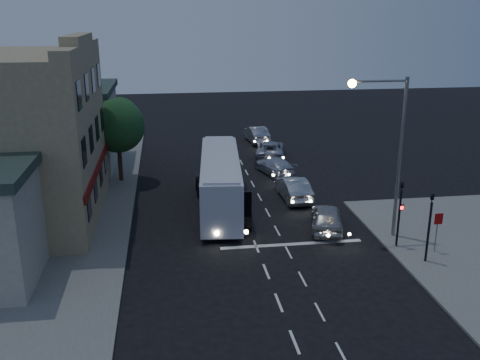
{
  "coord_description": "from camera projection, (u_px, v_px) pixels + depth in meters",
  "views": [
    {
      "loc": [
        -4.64,
        -24.59,
        12.46
      ],
      "look_at": [
        -0.16,
        7.26,
        2.2
      ],
      "focal_mm": 40.0,
      "sensor_mm": 36.0,
      "label": 1
    }
  ],
  "objects": [
    {
      "name": "tour_bus",
      "position": [
        220.0,
        180.0,
        34.59
      ],
      "size": [
        3.44,
        11.76,
        3.56
      ],
      "rotation": [
        0.0,
        0.0,
        -0.09
      ],
      "color": "silver",
      "rests_on": "ground"
    },
    {
      "name": "traffic_signal_main",
      "position": [
        400.0,
        206.0,
        28.6
      ],
      "size": [
        0.25,
        0.35,
        4.1
      ],
      "color": "black",
      "rests_on": "sidewalk_near"
    },
    {
      "name": "regulatory_sign",
      "position": [
        438.0,
        226.0,
        28.12
      ],
      "size": [
        0.45,
        0.12,
        2.2
      ],
      "color": "slate",
      "rests_on": "sidewalk_near"
    },
    {
      "name": "streetlight",
      "position": [
        390.0,
        140.0,
        28.91
      ],
      "size": [
        3.32,
        0.44,
        9.0
      ],
      "color": "slate",
      "rests_on": "sidewalk_near"
    },
    {
      "name": "car_suv",
      "position": [
        327.0,
        217.0,
        31.55
      ],
      "size": [
        2.83,
        4.74,
        1.51
      ],
      "primitive_type": "imported",
      "rotation": [
        0.0,
        0.0,
        2.89
      ],
      "color": "#B0B0B0",
      "rests_on": "ground"
    },
    {
      "name": "car_sedan_b",
      "position": [
        275.0,
        166.0,
        42.36
      ],
      "size": [
        2.99,
        4.9,
        1.33
      ],
      "primitive_type": "imported",
      "rotation": [
        0.0,
        0.0,
        3.4
      ],
      "color": "silver",
      "rests_on": "ground"
    },
    {
      "name": "road_markings",
      "position": [
        274.0,
        236.0,
        30.89
      ],
      "size": [
        8.0,
        30.55,
        0.01
      ],
      "color": "silver",
      "rests_on": "ground"
    },
    {
      "name": "traffic_signal_side",
      "position": [
        430.0,
        219.0,
        26.83
      ],
      "size": [
        0.18,
        0.15,
        4.1
      ],
      "color": "black",
      "rests_on": "sidewalk_near"
    },
    {
      "name": "car_sedan_a",
      "position": [
        293.0,
        188.0,
        36.71
      ],
      "size": [
        1.78,
        4.7,
        1.53
      ],
      "primitive_type": "imported",
      "rotation": [
        0.0,
        0.0,
        3.18
      ],
      "color": "#BCBCBC",
      "rests_on": "ground"
    },
    {
      "name": "street_tree",
      "position": [
        117.0,
        123.0,
        39.32
      ],
      "size": [
        4.0,
        4.0,
        6.2
      ],
      "color": "black",
      "rests_on": "sidewalk_far"
    },
    {
      "name": "main_building",
      "position": [
        9.0,
        139.0,
        31.73
      ],
      "size": [
        10.12,
        12.0,
        11.0
      ],
      "color": "#8D795C",
      "rests_on": "sidewalk_far"
    },
    {
      "name": "sidewalk_far",
      "position": [
        35.0,
        218.0,
        33.4
      ],
      "size": [
        12.0,
        50.0,
        0.12
      ],
      "primitive_type": "cube",
      "color": "slate",
      "rests_on": "ground"
    },
    {
      "name": "low_building_north",
      "position": [
        57.0,
        126.0,
        43.65
      ],
      "size": [
        9.4,
        9.4,
        6.5
      ],
      "color": "gray",
      "rests_on": "sidewalk_far"
    },
    {
      "name": "car_extra",
      "position": [
        256.0,
        134.0,
        52.63
      ],
      "size": [
        2.05,
        4.87,
        1.56
      ],
      "primitive_type": "imported",
      "rotation": [
        0.0,
        0.0,
        3.23
      ],
      "color": "#A5A6AB",
      "rests_on": "ground"
    },
    {
      "name": "ground",
      "position": [
        263.0,
        263.0,
        27.6
      ],
      "size": [
        120.0,
        120.0,
        0.0
      ],
      "primitive_type": "plane",
      "color": "black"
    },
    {
      "name": "car_sedan_c",
      "position": [
        270.0,
        149.0,
        47.17
      ],
      "size": [
        3.41,
        5.58,
        1.44
      ],
      "primitive_type": "imported",
      "rotation": [
        0.0,
        0.0,
        2.93
      ],
      "color": "#ABADB8",
      "rests_on": "ground"
    }
  ]
}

